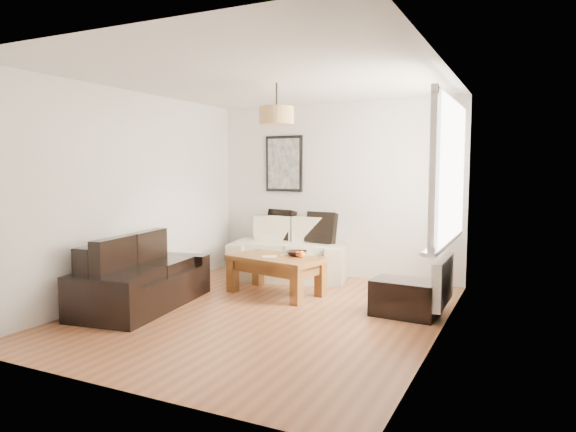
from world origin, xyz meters
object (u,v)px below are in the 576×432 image
at_px(loveseat_cream, 290,250).
at_px(ottoman, 405,298).
at_px(sofa_leather, 143,274).
at_px(coffee_table, 276,275).

height_order(loveseat_cream, ottoman, loveseat_cream).
distance_m(sofa_leather, coffee_table, 1.67).
bearing_deg(ottoman, sofa_leather, -161.82).
distance_m(loveseat_cream, coffee_table, 1.01).
bearing_deg(sofa_leather, ottoman, -79.90).
bearing_deg(loveseat_cream, ottoman, -43.15).
xyz_separation_m(loveseat_cream, sofa_leather, (-0.89, -2.16, -0.03)).
xyz_separation_m(loveseat_cream, ottoman, (1.99, -1.21, -0.22)).
bearing_deg(ottoman, loveseat_cream, 148.64).
bearing_deg(coffee_table, sofa_leather, -133.85).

